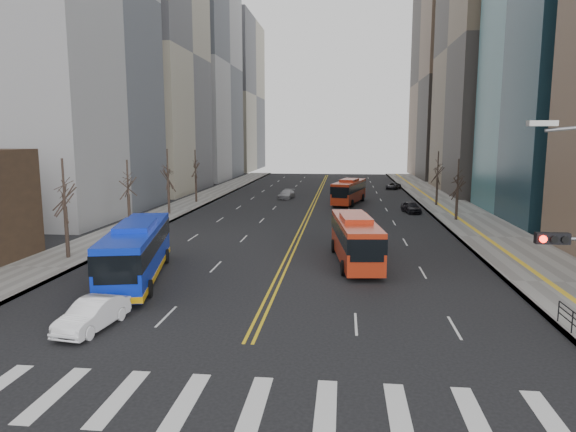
# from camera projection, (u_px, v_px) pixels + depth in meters

# --- Properties ---
(ground) EXTENTS (220.00, 220.00, 0.00)m
(ground) POSITION_uv_depth(u_px,v_px,m) (220.00, 403.00, 17.23)
(ground) COLOR black
(sidewalk_right) EXTENTS (7.00, 130.00, 0.15)m
(sidewalk_right) POSITION_uv_depth(u_px,v_px,m) (460.00, 214.00, 59.55)
(sidewalk_right) COLOR slate
(sidewalk_right) RESTS_ON ground
(sidewalk_left) EXTENTS (5.00, 130.00, 0.15)m
(sidewalk_left) POSITION_uv_depth(u_px,v_px,m) (176.00, 209.00, 63.21)
(sidewalk_left) COLOR slate
(sidewalk_left) RESTS_ON ground
(crosswalk) EXTENTS (26.70, 4.00, 0.01)m
(crosswalk) POSITION_uv_depth(u_px,v_px,m) (220.00, 403.00, 17.23)
(crosswalk) COLOR silver
(crosswalk) RESTS_ON ground
(centerline) EXTENTS (0.55, 100.00, 0.01)m
(centerline) POSITION_uv_depth(u_px,v_px,m) (315.00, 202.00, 71.27)
(centerline) COLOR gold
(centerline) RESTS_ON ground
(office_towers) EXTENTS (83.00, 134.00, 58.00)m
(office_towers) POSITION_uv_depth(u_px,v_px,m) (321.00, 41.00, 80.89)
(office_towers) COLOR gray
(office_towers) RESTS_ON ground
(street_trees) EXTENTS (35.20, 47.20, 7.60)m
(street_trees) POSITION_uv_depth(u_px,v_px,m) (231.00, 178.00, 51.21)
(street_trees) COLOR black
(street_trees) RESTS_ON ground
(blue_bus) EXTENTS (5.32, 12.69, 3.60)m
(blue_bus) POSITION_uv_depth(u_px,v_px,m) (137.00, 250.00, 32.12)
(blue_bus) COLOR #0D2AC4
(blue_bus) RESTS_ON ground
(red_bus_near) EXTENTS (3.66, 10.87, 3.39)m
(red_bus_near) POSITION_uv_depth(u_px,v_px,m) (355.00, 237.00, 36.27)
(red_bus_near) COLOR #AB2A12
(red_bus_near) RESTS_ON ground
(red_bus_far) EXTENTS (4.83, 10.74, 3.34)m
(red_bus_far) POSITION_uv_depth(u_px,v_px,m) (349.00, 190.00, 68.77)
(red_bus_far) COLOR #AB2A12
(red_bus_far) RESTS_ON ground
(car_white) EXTENTS (2.04, 4.45, 1.42)m
(car_white) POSITION_uv_depth(u_px,v_px,m) (92.00, 314.00, 23.83)
(car_white) COLOR white
(car_white) RESTS_ON ground
(car_dark_mid) EXTENTS (2.35, 4.14, 1.33)m
(car_dark_mid) POSITION_uv_depth(u_px,v_px,m) (411.00, 207.00, 60.65)
(car_dark_mid) COLOR black
(car_dark_mid) RESTS_ON ground
(car_silver) EXTENTS (2.35, 4.60, 1.28)m
(car_silver) POSITION_uv_depth(u_px,v_px,m) (286.00, 194.00, 74.76)
(car_silver) COLOR #99999E
(car_silver) RESTS_ON ground
(car_dark_far) EXTENTS (3.12, 4.34, 1.10)m
(car_dark_far) POSITION_uv_depth(u_px,v_px,m) (393.00, 186.00, 88.38)
(car_dark_far) COLOR black
(car_dark_far) RESTS_ON ground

